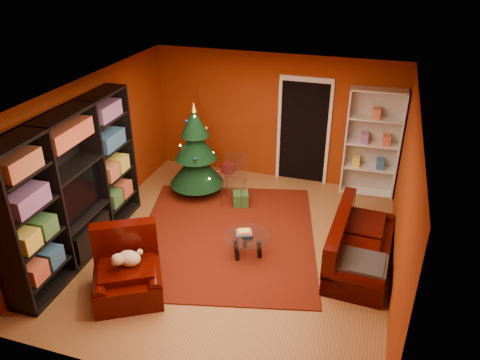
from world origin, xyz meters
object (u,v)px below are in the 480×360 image
(white_bookshelf, at_px, (372,144))
(dog, at_px, (129,258))
(sofa, at_px, (362,242))
(coffee_table, at_px, (247,245))
(gift_box_green, at_px, (241,199))
(armchair, at_px, (127,272))
(rug, at_px, (227,236))
(media_unit, at_px, (74,187))
(christmas_tree, at_px, (196,151))
(acrylic_chair, at_px, (234,183))
(gift_box_red, at_px, (229,168))
(gift_box_teal, at_px, (207,183))

(white_bookshelf, height_order, dog, white_bookshelf)
(sofa, bearing_deg, coffee_table, 103.68)
(gift_box_green, bearing_deg, armchair, -104.98)
(gift_box_green, bearing_deg, rug, -85.60)
(sofa, bearing_deg, media_unit, 105.85)
(christmas_tree, height_order, acrylic_chair, christmas_tree)
(christmas_tree, xyz_separation_m, gift_box_red, (0.30, 1.05, -0.81))
(gift_box_green, bearing_deg, gift_box_red, 117.82)
(armchair, bearing_deg, gift_box_red, 58.90)
(dog, relative_size, sofa, 0.21)
(rug, distance_m, gift_box_teal, 1.77)
(christmas_tree, xyz_separation_m, acrylic_chair, (0.82, -0.17, -0.48))
(christmas_tree, xyz_separation_m, white_bookshelf, (3.20, 1.03, 0.14))
(dog, bearing_deg, armchair, -135.00)
(rug, distance_m, armchair, 2.02)
(white_bookshelf, bearing_deg, gift_box_green, -152.81)
(armchair, relative_size, dog, 2.52)
(gift_box_teal, height_order, dog, dog)
(gift_box_green, xyz_separation_m, coffee_table, (0.57, -1.47, 0.06))
(christmas_tree, distance_m, armchair, 3.12)
(rug, height_order, gift_box_teal, gift_box_teal)
(gift_box_teal, bearing_deg, sofa, -26.72)
(rug, height_order, dog, dog)
(armchair, bearing_deg, sofa, -0.53)
(christmas_tree, xyz_separation_m, armchair, (0.20, -3.07, -0.52))
(media_unit, relative_size, dog, 7.68)
(dog, bearing_deg, gift_box_green, 45.28)
(gift_box_green, distance_m, white_bookshelf, 2.71)
(christmas_tree, bearing_deg, armchair, -86.24)
(coffee_table, relative_size, acrylic_chair, 0.86)
(sofa, xyz_separation_m, acrylic_chair, (-2.45, 1.18, 0.03))
(gift_box_teal, bearing_deg, white_bookshelf, 14.61)
(dog, distance_m, sofa, 3.47)
(gift_box_teal, height_order, sofa, sofa)
(gift_box_teal, xyz_separation_m, coffee_table, (1.42, -1.91, 0.06))
(rug, height_order, coffee_table, coffee_table)
(gift_box_green, height_order, gift_box_red, gift_box_green)
(gift_box_teal, relative_size, acrylic_chair, 0.31)
(gift_box_red, relative_size, dog, 0.53)
(christmas_tree, distance_m, gift_box_red, 1.36)
(gift_box_red, relative_size, armchair, 0.21)
(white_bookshelf, distance_m, coffee_table, 3.30)
(white_bookshelf, bearing_deg, dog, -128.40)
(rug, height_order, gift_box_red, gift_box_red)
(gift_box_green, xyz_separation_m, dog, (-0.75, -2.79, 0.45))
(rug, distance_m, dog, 2.00)
(gift_box_green, relative_size, dog, 0.70)
(christmas_tree, height_order, sofa, christmas_tree)
(christmas_tree, distance_m, acrylic_chair, 0.96)
(media_unit, height_order, gift_box_red, media_unit)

